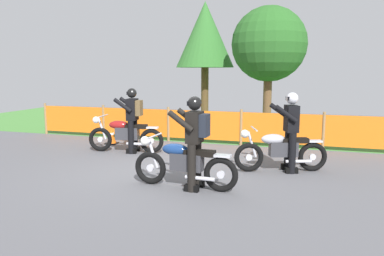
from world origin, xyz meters
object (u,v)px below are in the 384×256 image
(motorcycle_third, at_px, (184,163))
(rider_third, at_px, (195,138))
(motorcycle_trailing, at_px, (280,150))
(traffic_cone, at_px, (111,135))
(motorcycle_lead, at_px, (125,135))
(rider_trailing, at_px, (290,129))
(rider_lead, at_px, (133,117))

(motorcycle_third, bearing_deg, rider_third, -179.49)
(motorcycle_trailing, bearing_deg, traffic_cone, -36.84)
(motorcycle_lead, distance_m, motorcycle_trailing, 4.12)
(rider_trailing, height_order, traffic_cone, rider_trailing)
(motorcycle_trailing, distance_m, traffic_cone, 5.21)
(motorcycle_trailing, bearing_deg, motorcycle_third, 27.02)
(rider_lead, bearing_deg, rider_third, 126.49)
(traffic_cone, bearing_deg, rider_lead, -36.60)
(motorcycle_third, relative_size, traffic_cone, 3.79)
(motorcycle_lead, bearing_deg, motorcycle_third, 127.01)
(motorcycle_lead, distance_m, traffic_cone, 1.27)
(motorcycle_third, xyz_separation_m, rider_trailing, (1.79, 1.73, 0.46))
(motorcycle_third, bearing_deg, motorcycle_trailing, -131.82)
(motorcycle_third, relative_size, rider_third, 1.19)
(rider_third, bearing_deg, motorcycle_lead, -39.93)
(rider_lead, distance_m, rider_trailing, 4.07)
(motorcycle_trailing, distance_m, rider_trailing, 0.50)
(motorcycle_lead, relative_size, rider_lead, 1.21)
(motorcycle_trailing, relative_size, traffic_cone, 3.62)
(motorcycle_third, relative_size, rider_trailing, 1.19)
(motorcycle_trailing, relative_size, rider_lead, 1.14)
(motorcycle_trailing, height_order, traffic_cone, motorcycle_trailing)
(motorcycle_lead, distance_m, rider_third, 3.62)
(motorcycle_third, xyz_separation_m, rider_lead, (-2.22, 2.43, 0.49))
(traffic_cone, bearing_deg, rider_trailing, -16.64)
(motorcycle_trailing, xyz_separation_m, rider_trailing, (0.18, 0.06, 0.46))
(rider_trailing, xyz_separation_m, rider_third, (-1.58, -1.74, 0.03))
(rider_lead, height_order, rider_third, same)
(rider_trailing, bearing_deg, traffic_cone, -35.58)
(rider_lead, distance_m, rider_third, 3.45)
(motorcycle_lead, relative_size, motorcycle_trailing, 1.07)
(motorcycle_lead, bearing_deg, motorcycle_trailing, 161.30)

